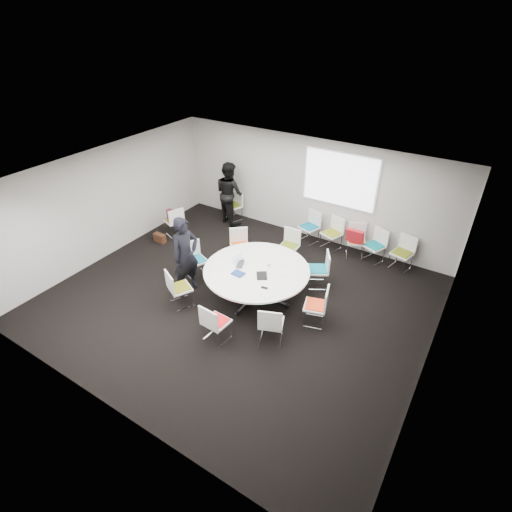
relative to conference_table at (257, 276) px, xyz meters
The scene contains 31 objects.
room_shell 0.92m from the conference_table, 119.88° to the right, with size 8.08×7.08×2.88m.
conference_table is the anchor object (origin of this frame).
projection_screen 3.45m from the conference_table, 80.48° to the left, with size 1.90×0.03×1.35m, color white.
chair_ring_a 1.54m from the conference_table, ahead, with size 0.56×0.57×0.88m.
chair_ring_b 1.52m from the conference_table, 47.62° to the left, with size 0.62×0.62×0.88m.
chair_ring_c 1.67m from the conference_table, 92.29° to the left, with size 0.47×0.46×0.88m.
chair_ring_d 1.53m from the conference_table, 138.63° to the left, with size 0.64×0.64×0.88m.
chair_ring_e 1.68m from the conference_table, behind, with size 0.59×0.60×0.88m.
chair_ring_f 1.72m from the conference_table, 137.43° to the right, with size 0.61×0.61×0.88m.
chair_ring_g 1.63m from the conference_table, 87.42° to the right, with size 0.49×0.48×0.88m.
chair_ring_h 1.47m from the conference_table, 46.73° to the right, with size 0.59×0.59×0.88m.
chair_back_a 2.87m from the conference_table, 91.42° to the left, with size 0.57×0.57×0.88m.
chair_back_b 2.93m from the conference_table, 78.24° to the left, with size 0.58×0.58×0.88m.
chair_back_c 3.12m from the conference_table, 65.68° to the left, with size 0.60×0.59×0.88m.
chair_back_d 3.35m from the conference_table, 58.03° to the left, with size 0.60×0.59×0.88m.
chair_back_e 3.77m from the conference_table, 49.18° to the left, with size 0.55×0.54×0.88m.
chair_spare_left 3.67m from the conference_table, 161.60° to the left, with size 0.59×0.60×0.88m.
chair_person_back 3.89m from the conference_table, 132.57° to the left, with size 0.58×0.58×0.88m.
person_main 1.64m from the conference_table, 157.50° to the right, with size 0.67×0.44×1.84m, color black.
person_back 3.78m from the conference_table, 134.33° to the left, with size 0.91×0.71×1.86m, color black.
laptop 0.41m from the conference_table, behind, with size 0.35×0.22×0.03m, color #333338.
laptop_lid 0.59m from the conference_table, behind, with size 0.30×0.02×0.22m, color silver.
notebook_black 0.34m from the conference_table, 34.12° to the right, with size 0.22×0.30×0.02m, color black.
tablet_folio 0.48m from the conference_table, 123.12° to the right, with size 0.26×0.20×0.03m, color navy.
papers_right 0.58m from the conference_table, 18.45° to the left, with size 0.30×0.21×0.00m, color white.
papers_front 0.62m from the conference_table, ahead, with size 0.30×0.21×0.00m, color white.
cup 0.37m from the conference_table, 57.18° to the left, with size 0.08×0.08×0.09m, color white.
phone 0.72m from the conference_table, 44.48° to the right, with size 0.14×0.07×0.01m, color black.
maroon_bag 3.67m from the conference_table, 161.58° to the left, with size 0.40×0.14×0.28m, color #59172E.
brown_bag 3.66m from the conference_table, behind, with size 0.36×0.16×0.24m, color #351D11.
red_jacket 2.91m from the conference_table, 63.75° to the left, with size 0.44×0.10×0.35m, color #AF151E.
Camera 1 is at (4.09, -5.80, 5.68)m, focal length 28.00 mm.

